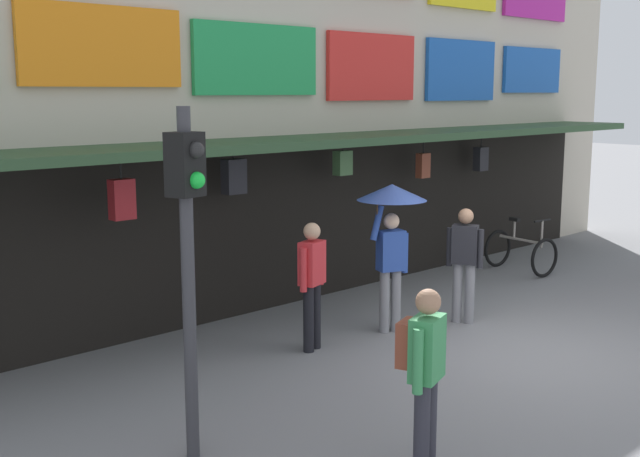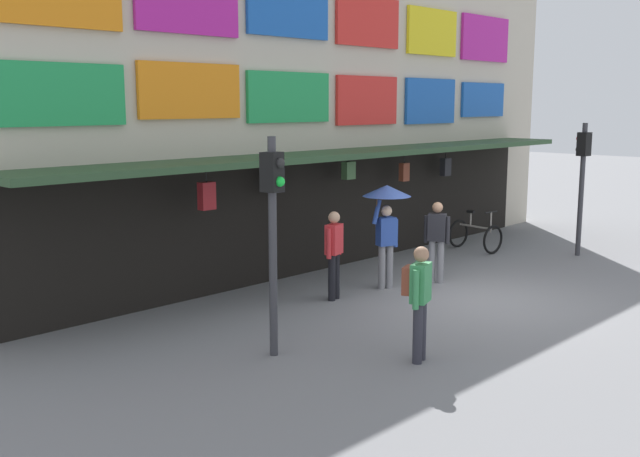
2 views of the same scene
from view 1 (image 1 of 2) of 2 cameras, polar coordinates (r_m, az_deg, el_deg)
name	(u,v)px [view 1 (image 1 of 2)]	position (r m, az deg, el deg)	size (l,w,h in m)	color
ground_plane	(529,353)	(10.64, 14.86, -8.68)	(80.00, 80.00, 0.00)	slate
shopfront	(292,51)	(13.08, -2.00, 12.66)	(18.00, 2.60, 8.00)	beige
traffic_light_near	(188,228)	(7.03, -9.52, 0.02)	(0.33, 0.35, 3.20)	#38383D
bicycle_parked	(521,251)	(15.16, 14.26, -1.59)	(0.86, 1.24, 1.05)	black
pedestrian_in_blue	(424,367)	(6.95, 7.50, -9.90)	(0.51, 0.44, 1.68)	#2D2D38
pedestrian_with_umbrella	(391,216)	(10.85, 5.17, 0.91)	(0.96, 0.96, 2.08)	gray
pedestrian_in_black	(312,279)	(10.17, -0.58, -3.66)	(0.51, 0.32, 1.68)	black
pedestrian_in_white	(465,259)	(11.56, 10.37, -2.17)	(0.36, 0.48, 1.68)	gray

